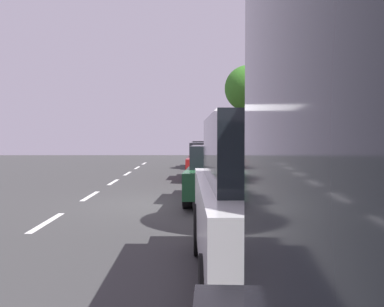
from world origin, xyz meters
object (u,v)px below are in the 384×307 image
(parked_sedan_green_mid, at_px, (220,174))
(parked_sedan_red_far, at_px, (209,161))
(bicycle_at_curb, at_px, (247,190))
(street_tree_corner, at_px, (248,90))
(parked_suv_white_second, at_px, (280,199))
(parked_sedan_tan_farthest, at_px, (205,154))
(cyclist_with_backpack, at_px, (258,164))
(street_tree_far_end, at_px, (365,29))

(parked_sedan_green_mid, bearing_deg, parked_sedan_red_far, 90.06)
(bicycle_at_curb, bearing_deg, street_tree_corner, 82.39)
(parked_suv_white_second, bearing_deg, parked_sedan_tan_farthest, 90.12)
(parked_suv_white_second, relative_size, cyclist_with_backpack, 2.69)
(parked_suv_white_second, distance_m, parked_sedan_tan_farthest, 21.14)
(parked_suv_white_second, height_order, parked_sedan_red_far, parked_suv_white_second)
(parked_sedan_green_mid, distance_m, cyclist_with_backpack, 1.43)
(parked_suv_white_second, relative_size, parked_sedan_green_mid, 1.04)
(parked_sedan_tan_farthest, bearing_deg, bicycle_at_curb, -88.02)
(cyclist_with_backpack, bearing_deg, street_tree_far_end, -64.16)
(parked_sedan_tan_farthest, height_order, street_tree_corner, street_tree_corner)
(parked_sedan_red_far, height_order, cyclist_with_backpack, cyclist_with_backpack)
(street_tree_far_end, bearing_deg, bicycle_at_curb, 115.73)
(parked_sedan_green_mid, distance_m, parked_sedan_red_far, 6.64)
(parked_sedan_red_far, distance_m, street_tree_far_end, 11.40)
(parked_sedan_tan_farthest, bearing_deg, street_tree_far_end, -83.11)
(bicycle_at_curb, relative_size, street_tree_far_end, 0.28)
(street_tree_corner, bearing_deg, parked_sedan_green_mid, -101.02)
(bicycle_at_curb, bearing_deg, street_tree_far_end, -64.27)
(parked_sedan_tan_farthest, height_order, bicycle_at_curb, parked_sedan_tan_farthest)
(parked_sedan_red_far, relative_size, bicycle_at_curb, 3.30)
(street_tree_corner, bearing_deg, bicycle_at_curb, -97.61)
(parked_sedan_red_far, height_order, street_tree_far_end, street_tree_far_end)
(parked_sedan_tan_farthest, bearing_deg, street_tree_corner, -42.60)
(parked_sedan_green_mid, distance_m, bicycle_at_curb, 0.98)
(parked_sedan_red_far, height_order, street_tree_corner, street_tree_corner)
(street_tree_corner, bearing_deg, cyclist_with_backpack, -96.40)
(parked_sedan_green_mid, xyz_separation_m, street_tree_far_end, (2.33, -4.12, 2.96))
(parked_suv_white_second, height_order, bicycle_at_curb, parked_suv_white_second)
(parked_sedan_tan_farthest, distance_m, street_tree_far_end, 18.45)
(cyclist_with_backpack, height_order, street_tree_far_end, street_tree_far_end)
(parked_sedan_tan_farthest, xyz_separation_m, cyclist_with_backpack, (0.72, -15.06, 0.32))
(bicycle_at_curb, distance_m, street_tree_far_end, 5.11)
(parked_sedan_red_far, height_order, parked_sedan_tan_farthest, same)
(parked_sedan_red_far, relative_size, parked_sedan_tan_farthest, 1.01)
(parked_sedan_tan_farthest, relative_size, street_tree_corner, 0.82)
(bicycle_at_curb, relative_size, cyclist_with_backpack, 0.77)
(cyclist_with_backpack, relative_size, street_tree_corner, 0.32)
(parked_suv_white_second, distance_m, cyclist_with_backpack, 6.12)
(parked_sedan_red_far, bearing_deg, street_tree_far_end, -77.76)
(parked_sedan_red_far, bearing_deg, street_tree_corner, 66.26)
(cyclist_with_backpack, bearing_deg, parked_sedan_green_mid, 128.31)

